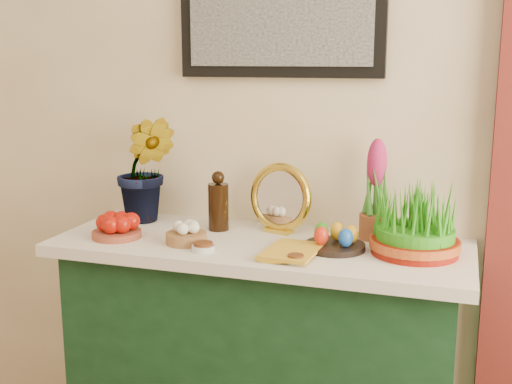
# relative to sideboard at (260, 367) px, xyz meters

# --- Properties ---
(sideboard) EXTENTS (1.30, 0.45, 0.85)m
(sideboard) POSITION_rel_sideboard_xyz_m (0.00, 0.00, 0.00)
(sideboard) COLOR #163E21
(sideboard) RESTS_ON ground
(tablecloth) EXTENTS (1.40, 0.55, 0.04)m
(tablecloth) POSITION_rel_sideboard_xyz_m (0.00, 0.00, 0.45)
(tablecloth) COLOR silver
(tablecloth) RESTS_ON sideboard
(hyacinth_green) EXTENTS (0.31, 0.28, 0.53)m
(hyacinth_green) POSITION_rel_sideboard_xyz_m (-0.49, 0.13, 0.73)
(hyacinth_green) COLOR #367D27
(hyacinth_green) RESTS_ON tablecloth
(apple_bowl) EXTENTS (0.17, 0.17, 0.09)m
(apple_bowl) POSITION_rel_sideboard_xyz_m (-0.49, -0.11, 0.50)
(apple_bowl) COLOR brown
(apple_bowl) RESTS_ON tablecloth
(garlic_basket) EXTENTS (0.14, 0.14, 0.08)m
(garlic_basket) POSITION_rel_sideboard_xyz_m (-0.23, -0.10, 0.50)
(garlic_basket) COLOR #A06D40
(garlic_basket) RESTS_ON tablecloth
(vinegar_cruet) EXTENTS (0.07, 0.07, 0.22)m
(vinegar_cruet) POSITION_rel_sideboard_xyz_m (-0.19, 0.09, 0.56)
(vinegar_cruet) COLOR black
(vinegar_cruet) RESTS_ON tablecloth
(mirror) EXTENTS (0.25, 0.12, 0.25)m
(mirror) POSITION_rel_sideboard_xyz_m (0.03, 0.14, 0.59)
(mirror) COLOR gold
(mirror) RESTS_ON tablecloth
(book) EXTENTS (0.16, 0.23, 0.03)m
(book) POSITION_rel_sideboard_xyz_m (0.06, -0.12, 0.48)
(book) COLOR gold
(book) RESTS_ON tablecloth
(spice_dish_left) EXTENTS (0.08, 0.08, 0.03)m
(spice_dish_left) POSITION_rel_sideboard_xyz_m (-0.14, -0.17, 0.48)
(spice_dish_left) COLOR silver
(spice_dish_left) RESTS_ON tablecloth
(spice_dish_right) EXTENTS (0.06, 0.06, 0.03)m
(spice_dish_right) POSITION_rel_sideboard_xyz_m (0.17, -0.19, 0.48)
(spice_dish_right) COLOR silver
(spice_dish_right) RESTS_ON tablecloth
(egg_plate) EXTENTS (0.25, 0.25, 0.08)m
(egg_plate) POSITION_rel_sideboard_xyz_m (0.26, -0.02, 0.49)
(egg_plate) COLOR black
(egg_plate) RESTS_ON tablecloth
(hyacinth_pink) EXTENTS (0.11, 0.11, 0.35)m
(hyacinth_pink) POSITION_rel_sideboard_xyz_m (0.36, 0.15, 0.62)
(hyacinth_pink) COLOR brown
(hyacinth_pink) RESTS_ON tablecloth
(wheatgrass_sabzeh) EXTENTS (0.28, 0.28, 0.23)m
(wheatgrass_sabzeh) POSITION_rel_sideboard_xyz_m (0.51, 0.01, 0.57)
(wheatgrass_sabzeh) COLOR maroon
(wheatgrass_sabzeh) RESTS_ON tablecloth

